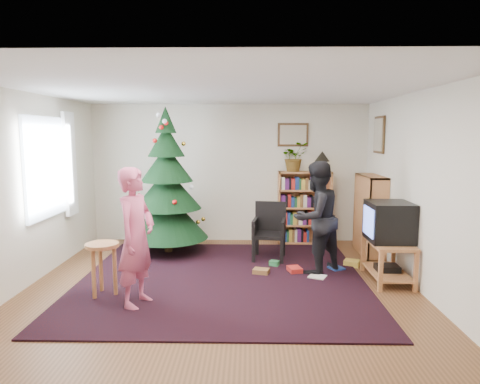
{
  "coord_description": "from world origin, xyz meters",
  "views": [
    {
      "loc": [
        0.35,
        -5.29,
        1.95
      ],
      "look_at": [
        0.22,
        1.05,
        1.1
      ],
      "focal_mm": 32.0,
      "sensor_mm": 36.0,
      "label": 1
    }
  ],
  "objects_px": {
    "picture_back": "(293,135)",
    "person_by_chair": "(316,218)",
    "stool": "(103,255)",
    "table_lamp": "(322,158)",
    "christmas_tree": "(167,193)",
    "person_standing": "(136,237)",
    "tv_stand": "(388,257)",
    "crt_tv": "(389,222)",
    "potted_plant": "(294,157)",
    "bookshelf_back": "(304,207)",
    "picture_right": "(379,135)",
    "armchair": "(269,229)",
    "bookshelf_right": "(370,214)"
  },
  "relations": [
    {
      "from": "picture_back",
      "to": "table_lamp",
      "type": "bearing_deg",
      "value": -14.82
    },
    {
      "from": "christmas_tree",
      "to": "bookshelf_back",
      "type": "distance_m",
      "value": 2.47
    },
    {
      "from": "bookshelf_back",
      "to": "picture_right",
      "type": "bearing_deg",
      "value": -27.89
    },
    {
      "from": "tv_stand",
      "to": "person_by_chair",
      "type": "bearing_deg",
      "value": 160.14
    },
    {
      "from": "stool",
      "to": "table_lamp",
      "type": "distance_m",
      "value": 4.19
    },
    {
      "from": "tv_stand",
      "to": "table_lamp",
      "type": "xyz_separation_m",
      "value": [
        -0.56,
        2.04,
        1.22
      ]
    },
    {
      "from": "picture_right",
      "to": "potted_plant",
      "type": "bearing_deg",
      "value": 155.83
    },
    {
      "from": "bookshelf_right",
      "to": "armchair",
      "type": "height_order",
      "value": "bookshelf_right"
    },
    {
      "from": "picture_back",
      "to": "christmas_tree",
      "type": "relative_size",
      "value": 0.23
    },
    {
      "from": "picture_back",
      "to": "stool",
      "type": "distance_m",
      "value": 4.06
    },
    {
      "from": "stool",
      "to": "potted_plant",
      "type": "xyz_separation_m",
      "value": [
        2.57,
        2.67,
        1.05
      ]
    },
    {
      "from": "picture_right",
      "to": "stool",
      "type": "height_order",
      "value": "picture_right"
    },
    {
      "from": "picture_right",
      "to": "armchair",
      "type": "height_order",
      "value": "picture_right"
    },
    {
      "from": "armchair",
      "to": "person_standing",
      "type": "distance_m",
      "value": 2.51
    },
    {
      "from": "crt_tv",
      "to": "stool",
      "type": "xyz_separation_m",
      "value": [
        -3.62,
        -0.63,
        -0.3
      ]
    },
    {
      "from": "picture_back",
      "to": "bookshelf_back",
      "type": "relative_size",
      "value": 0.42
    },
    {
      "from": "picture_right",
      "to": "picture_back",
      "type": "bearing_deg",
      "value": 151.31
    },
    {
      "from": "picture_right",
      "to": "table_lamp",
      "type": "height_order",
      "value": "picture_right"
    },
    {
      "from": "picture_back",
      "to": "armchair",
      "type": "xyz_separation_m",
      "value": [
        -0.47,
        -1.15,
        -1.47
      ]
    },
    {
      "from": "christmas_tree",
      "to": "picture_back",
      "type": "bearing_deg",
      "value": 22.06
    },
    {
      "from": "bookshelf_back",
      "to": "table_lamp",
      "type": "relative_size",
      "value": 3.61
    },
    {
      "from": "picture_right",
      "to": "tv_stand",
      "type": "distance_m",
      "value": 2.19
    },
    {
      "from": "stool",
      "to": "person_by_chair",
      "type": "relative_size",
      "value": 0.41
    },
    {
      "from": "bookshelf_right",
      "to": "potted_plant",
      "type": "xyz_separation_m",
      "value": [
        -1.18,
        0.72,
        0.9
      ]
    },
    {
      "from": "tv_stand",
      "to": "stool",
      "type": "xyz_separation_m",
      "value": [
        -3.63,
        -0.63,
        0.19
      ]
    },
    {
      "from": "crt_tv",
      "to": "person_standing",
      "type": "bearing_deg",
      "value": -164.08
    },
    {
      "from": "picture_back",
      "to": "potted_plant",
      "type": "bearing_deg",
      "value": -85.61
    },
    {
      "from": "bookshelf_back",
      "to": "bookshelf_right",
      "type": "relative_size",
      "value": 1.0
    },
    {
      "from": "person_by_chair",
      "to": "crt_tv",
      "type": "bearing_deg",
      "value": 123.33
    },
    {
      "from": "crt_tv",
      "to": "person_by_chair",
      "type": "relative_size",
      "value": 0.38
    },
    {
      "from": "person_standing",
      "to": "person_by_chair",
      "type": "bearing_deg",
      "value": -45.2
    },
    {
      "from": "table_lamp",
      "to": "picture_right",
      "type": "bearing_deg",
      "value": -35.91
    },
    {
      "from": "christmas_tree",
      "to": "table_lamp",
      "type": "height_order",
      "value": "christmas_tree"
    },
    {
      "from": "picture_right",
      "to": "christmas_tree",
      "type": "distance_m",
      "value": 3.58
    },
    {
      "from": "crt_tv",
      "to": "potted_plant",
      "type": "distance_m",
      "value": 2.42
    },
    {
      "from": "tv_stand",
      "to": "stool",
      "type": "height_order",
      "value": "stool"
    },
    {
      "from": "picture_right",
      "to": "christmas_tree",
      "type": "bearing_deg",
      "value": -177.71
    },
    {
      "from": "crt_tv",
      "to": "person_by_chair",
      "type": "distance_m",
      "value": 0.97
    },
    {
      "from": "christmas_tree",
      "to": "stool",
      "type": "xyz_separation_m",
      "value": [
        -0.43,
        -1.94,
        -0.49
      ]
    },
    {
      "from": "armchair",
      "to": "stool",
      "type": "bearing_deg",
      "value": -133.3
    },
    {
      "from": "picture_back",
      "to": "tv_stand",
      "type": "height_order",
      "value": "picture_back"
    },
    {
      "from": "stool",
      "to": "person_standing",
      "type": "bearing_deg",
      "value": -28.65
    },
    {
      "from": "tv_stand",
      "to": "person_standing",
      "type": "bearing_deg",
      "value": -164.1
    },
    {
      "from": "picture_right",
      "to": "person_standing",
      "type": "height_order",
      "value": "picture_right"
    },
    {
      "from": "christmas_tree",
      "to": "bookshelf_right",
      "type": "bearing_deg",
      "value": 0.2
    },
    {
      "from": "picture_back",
      "to": "stool",
      "type": "relative_size",
      "value": 0.83
    },
    {
      "from": "christmas_tree",
      "to": "person_standing",
      "type": "distance_m",
      "value": 2.21
    },
    {
      "from": "picture_back",
      "to": "person_by_chair",
      "type": "bearing_deg",
      "value": -85.21
    },
    {
      "from": "tv_stand",
      "to": "stool",
      "type": "relative_size",
      "value": 1.36
    },
    {
      "from": "armchair",
      "to": "stool",
      "type": "relative_size",
      "value": 1.36
    }
  ]
}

